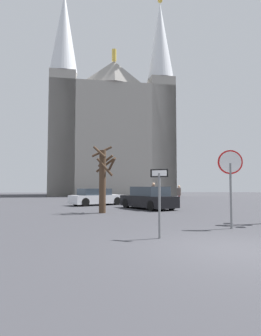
{
  "coord_description": "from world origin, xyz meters",
  "views": [
    {
      "loc": [
        -3.16,
        -6.73,
        1.54
      ],
      "look_at": [
        -0.72,
        20.79,
        3.27
      ],
      "focal_mm": 30.43,
      "sensor_mm": 36.0,
      "label": 1
    }
  ],
  "objects_px": {
    "stop_sign": "(230,172)",
    "bare_tree": "(103,177)",
    "parked_car_far_white": "(96,197)",
    "pedestrian_walking": "(153,192)",
    "one_way_arrow_sign": "(159,195)",
    "pedestrian_standing": "(179,193)",
    "cathedral": "(111,135)",
    "parked_car_near_black": "(148,198)"
  },
  "relations": [
    {
      "from": "one_way_arrow_sign",
      "to": "bare_tree",
      "type": "bearing_deg",
      "value": 102.14
    },
    {
      "from": "bare_tree",
      "to": "parked_car_far_white",
      "type": "relative_size",
      "value": 0.88
    },
    {
      "from": "stop_sign",
      "to": "cathedral",
      "type": "bearing_deg",
      "value": 95.65
    },
    {
      "from": "pedestrian_standing",
      "to": "cathedral",
      "type": "bearing_deg",
      "value": 100.92
    },
    {
      "from": "parked_car_far_white",
      "to": "pedestrian_walking",
      "type": "distance_m",
      "value": 4.61
    },
    {
      "from": "parked_car_near_black",
      "to": "cathedral",
      "type": "bearing_deg",
      "value": 94.1
    },
    {
      "from": "pedestrian_walking",
      "to": "stop_sign",
      "type": "bearing_deg",
      "value": -86.26
    },
    {
      "from": "bare_tree",
      "to": "pedestrian_standing",
      "type": "bearing_deg",
      "value": 43.17
    },
    {
      "from": "parked_car_far_white",
      "to": "pedestrian_standing",
      "type": "distance_m",
      "value": 6.59
    },
    {
      "from": "one_way_arrow_sign",
      "to": "parked_car_near_black",
      "type": "distance_m",
      "value": 10.7
    },
    {
      "from": "pedestrian_walking",
      "to": "pedestrian_standing",
      "type": "distance_m",
      "value": 2.01
    },
    {
      "from": "pedestrian_walking",
      "to": "one_way_arrow_sign",
      "type": "bearing_deg",
      "value": -98.98
    },
    {
      "from": "stop_sign",
      "to": "bare_tree",
      "type": "xyz_separation_m",
      "value": [
        -4.68,
        6.38,
        -0.0
      ]
    },
    {
      "from": "parked_car_far_white",
      "to": "pedestrian_walking",
      "type": "height_order",
      "value": "pedestrian_walking"
    },
    {
      "from": "cathedral",
      "to": "pedestrian_walking",
      "type": "relative_size",
      "value": 17.99
    },
    {
      "from": "stop_sign",
      "to": "pedestrian_walking",
      "type": "height_order",
      "value": "stop_sign"
    },
    {
      "from": "bare_tree",
      "to": "parked_car_near_black",
      "type": "distance_m",
      "value": 4.18
    },
    {
      "from": "parked_car_far_white",
      "to": "one_way_arrow_sign",
      "type": "bearing_deg",
      "value": -80.95
    },
    {
      "from": "parked_car_near_black",
      "to": "parked_car_far_white",
      "type": "relative_size",
      "value": 1.05
    },
    {
      "from": "stop_sign",
      "to": "bare_tree",
      "type": "height_order",
      "value": "bare_tree"
    },
    {
      "from": "one_way_arrow_sign",
      "to": "stop_sign",
      "type": "bearing_deg",
      "value": 29.35
    },
    {
      "from": "bare_tree",
      "to": "pedestrian_standing",
      "type": "distance_m",
      "value": 8.15
    },
    {
      "from": "parked_car_near_black",
      "to": "parked_car_far_white",
      "type": "distance_m",
      "value": 5.41
    },
    {
      "from": "stop_sign",
      "to": "pedestrian_walking",
      "type": "xyz_separation_m",
      "value": [
        -0.79,
        12.03,
        -0.94
      ]
    },
    {
      "from": "one_way_arrow_sign",
      "to": "parked_car_far_white",
      "type": "distance_m",
      "value": 14.83
    },
    {
      "from": "parked_car_far_white",
      "to": "pedestrian_standing",
      "type": "height_order",
      "value": "pedestrian_standing"
    },
    {
      "from": "stop_sign",
      "to": "one_way_arrow_sign",
      "type": "height_order",
      "value": "stop_sign"
    },
    {
      "from": "cathedral",
      "to": "parked_car_far_white",
      "type": "xyz_separation_m",
      "value": [
        -1.58,
        -24.4,
        -9.42
      ]
    },
    {
      "from": "parked_car_near_black",
      "to": "pedestrian_walking",
      "type": "bearing_deg",
      "value": 74.16
    },
    {
      "from": "stop_sign",
      "to": "one_way_arrow_sign",
      "type": "relative_size",
      "value": 1.4
    },
    {
      "from": "cathedral",
      "to": "one_way_arrow_sign",
      "type": "bearing_deg",
      "value": -88.9
    },
    {
      "from": "cathedral",
      "to": "bare_tree",
      "type": "distance_m",
      "value": 32.03
    },
    {
      "from": "one_way_arrow_sign",
      "to": "pedestrian_walking",
      "type": "relative_size",
      "value": 1.14
    },
    {
      "from": "pedestrian_standing",
      "to": "parked_car_far_white",
      "type": "bearing_deg",
      "value": 170.67
    },
    {
      "from": "cathedral",
      "to": "parked_car_near_black",
      "type": "distance_m",
      "value": 29.99
    },
    {
      "from": "one_way_arrow_sign",
      "to": "cathedral",
      "type": "bearing_deg",
      "value": 91.1
    },
    {
      "from": "cathedral",
      "to": "parked_car_near_black",
      "type": "bearing_deg",
      "value": -85.9
    },
    {
      "from": "cathedral",
      "to": "pedestrian_standing",
      "type": "xyz_separation_m",
      "value": [
        4.92,
        -25.47,
        -9.11
      ]
    },
    {
      "from": "pedestrian_walking",
      "to": "bare_tree",
      "type": "bearing_deg",
      "value": -124.56
    },
    {
      "from": "cathedral",
      "to": "one_way_arrow_sign",
      "type": "distance_m",
      "value": 40.01
    },
    {
      "from": "parked_car_far_white",
      "to": "pedestrian_walking",
      "type": "bearing_deg",
      "value": -11.92
    },
    {
      "from": "stop_sign",
      "to": "bare_tree",
      "type": "relative_size",
      "value": 0.73
    }
  ]
}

